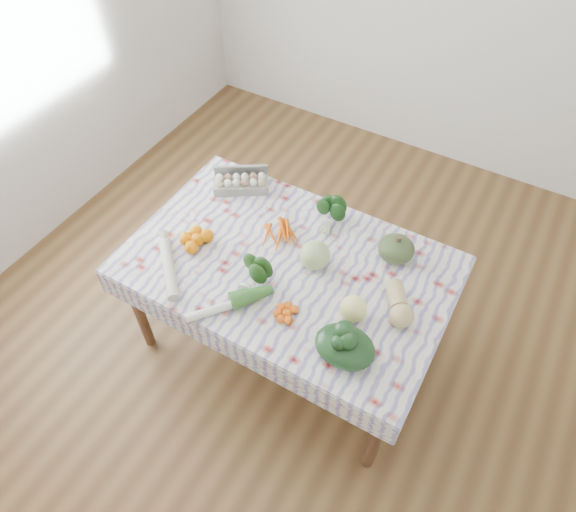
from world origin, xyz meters
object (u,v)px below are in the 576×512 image
Objects in this scene: cabbage at (315,255)px; kabocha_squash at (396,249)px; dining_table at (288,273)px; butternut_squash at (399,303)px; egg_carton at (241,184)px; grapefruit at (353,309)px.

kabocha_squash is at bearing 37.77° from cabbage.
butternut_squash is at bearing 0.89° from dining_table.
cabbage reaches higher than egg_carton.
cabbage is 1.19× the size of grapefruit.
kabocha_squash is at bearing -34.34° from egg_carton.
kabocha_squash is 1.46× the size of grapefruit.
dining_table is 10.34× the size of cabbage.
kabocha_squash is at bearing 34.76° from dining_table.
butternut_squash is 1.89× the size of grapefruit.
grapefruit is at bearing -17.16° from dining_table.
dining_table is 0.64m from egg_carton.
egg_carton is at bearing 152.98° from grapefruit.
butternut_squash reaches higher than dining_table.
cabbage is (0.64, -0.29, 0.04)m from egg_carton.
grapefruit reaches higher than dining_table.
dining_table is at bearing 148.40° from butternut_squash.
butternut_squash is at bearing -5.90° from cabbage.
cabbage is at bearing 147.89° from grapefruit.
butternut_squash is at bearing -49.43° from egg_carton.
kabocha_squash reaches higher than egg_carton.
kabocha_squash is 1.22× the size of cabbage.
egg_carton is at bearing 130.57° from butternut_squash.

